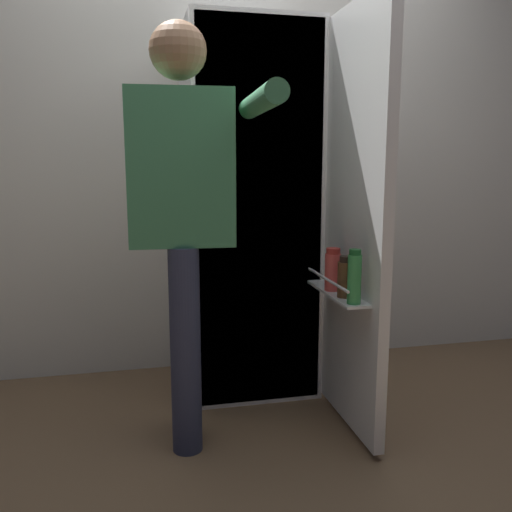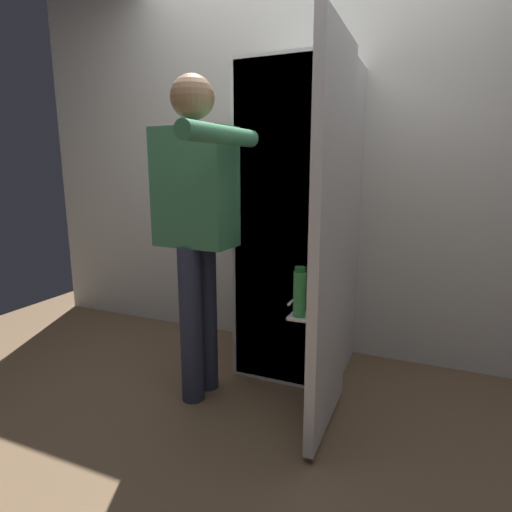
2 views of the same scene
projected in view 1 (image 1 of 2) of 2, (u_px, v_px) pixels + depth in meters
ground_plane at (274, 429)px, 2.36m from camera, size 5.17×5.17×0.00m
kitchen_wall at (235, 128)px, 2.98m from camera, size 4.40×0.10×2.68m
refrigerator at (254, 214)px, 2.69m from camera, size 0.66×1.19×1.80m
person at (184, 202)px, 2.09m from camera, size 0.53×0.73×1.67m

